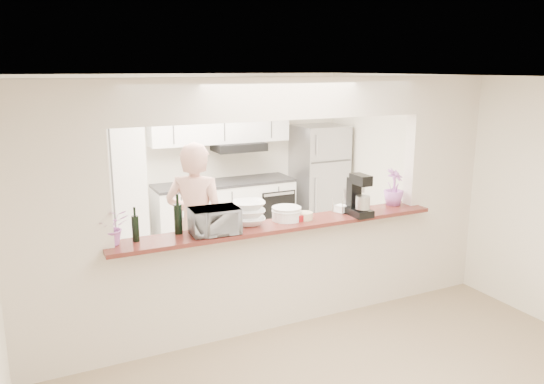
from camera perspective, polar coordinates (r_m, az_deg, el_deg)
floor at (r=5.66m, az=0.72°, el=-13.89°), size 6.00×6.00×0.00m
tile_overlay at (r=6.96m, az=-5.08°, el=-8.56°), size 5.00×2.90×0.01m
partition at (r=5.16m, az=0.76°, el=0.93°), size 5.00×0.15×2.50m
bar_counter at (r=5.42m, az=0.76°, el=-8.48°), size 3.40×0.38×1.09m
kitchen_cabinets at (r=7.69m, az=-9.65°, el=0.98°), size 3.15×0.62×2.25m
refrigerator at (r=8.53m, az=5.07°, el=1.46°), size 0.75×0.70×1.70m
flower_left at (r=4.76m, az=-16.86°, el=-3.61°), size 0.29×0.25×0.32m
wine_bottle_a at (r=4.80m, az=-14.48°, el=-3.77°), size 0.06×0.06×0.31m
wine_bottle_b at (r=4.93m, az=-10.07°, el=-2.80°), size 0.08×0.08×0.38m
toaster_oven at (r=4.89m, az=-6.20°, el=-3.11°), size 0.46×0.32×0.24m
serving_bowls at (r=5.15m, az=-2.48°, el=-2.29°), size 0.38×0.38×0.23m
plate_stack_a at (r=5.31m, az=1.57°, el=-2.33°), size 0.30×0.30×0.13m
plate_stack_b at (r=5.31m, az=1.57°, el=-2.49°), size 0.30×0.30×0.10m
red_bowl at (r=5.31m, az=2.83°, el=-2.73°), size 0.14×0.14×0.06m
tan_bowl at (r=5.35m, az=3.56°, el=-2.57°), size 0.16×0.16×0.07m
utensil_caddy at (r=5.66m, az=7.78°, el=-1.12°), size 0.29×0.23×0.24m
stand_mixer at (r=5.52m, az=9.31°, el=-0.53°), size 0.19×0.30×0.43m
flower_right at (r=6.02m, az=12.99°, el=0.50°), size 0.30×0.30×0.40m
person at (r=5.80m, az=-8.14°, el=-3.65°), size 0.79×0.74×1.82m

